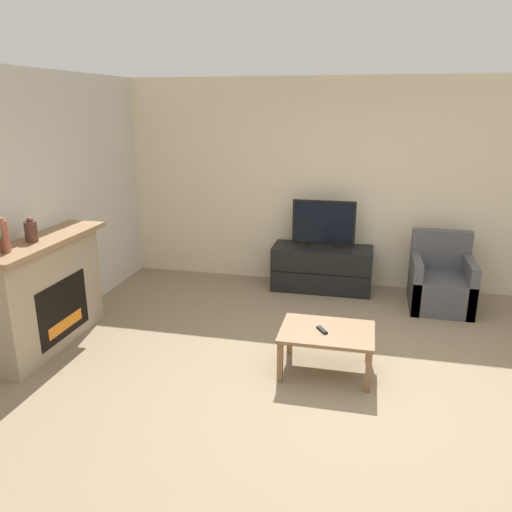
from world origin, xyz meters
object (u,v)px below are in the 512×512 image
object	(u,v)px
tv_stand	(322,268)
armchair	(440,284)
coffee_table	(327,336)
fireplace	(46,292)
remote	(322,330)
tv	(324,226)
mantel_vase_centre_left	(31,231)
mantel_vase_left	(4,236)

from	to	relation	value
tv_stand	armchair	bearing A→B (deg)	-10.81
tv_stand	coffee_table	xyz separation A→B (m)	(0.25, -2.13, 0.06)
fireplace	remote	distance (m)	2.74
fireplace	tv	world-z (taller)	tv
remote	fireplace	bearing A→B (deg)	148.61
mantel_vase_centre_left	tv_stand	size ratio (longest dim) A/B	0.18
tv_stand	coffee_table	size ratio (longest dim) A/B	1.53
coffee_table	armchair	bearing A→B (deg)	57.20
mantel_vase_left	coffee_table	world-z (taller)	mantel_vase_left
fireplace	tv	distance (m)	3.37
tv	armchair	size ratio (longest dim) A/B	0.91
tv	fireplace	bearing A→B (deg)	-138.82
fireplace	tv	size ratio (longest dim) A/B	1.96
mantel_vase_left	armchair	world-z (taller)	mantel_vase_left
mantel_vase_centre_left	tv	distance (m)	3.44
armchair	fireplace	bearing A→B (deg)	-154.03
mantel_vase_left	tv	xyz separation A→B (m)	(2.51, 2.69, -0.40)
fireplace	mantel_vase_left	world-z (taller)	mantel_vase_left
mantel_vase_left	mantel_vase_centre_left	distance (m)	0.36
tv	armchair	bearing A→B (deg)	-10.73
tv_stand	remote	world-z (taller)	tv_stand
armchair	coffee_table	size ratio (longest dim) A/B	1.06
tv	remote	size ratio (longest dim) A/B	5.44
fireplace	mantel_vase_left	size ratio (longest dim) A/B	5.11
mantel_vase_centre_left	armchair	bearing A→B (deg)	27.43
fireplace	coffee_table	world-z (taller)	fireplace
tv_stand	remote	distance (m)	2.17
tv	mantel_vase_left	bearing A→B (deg)	-133.08
mantel_vase_left	coffee_table	size ratio (longest dim) A/B	0.37
mantel_vase_centre_left	tv_stand	bearing A→B (deg)	42.88
tv	coffee_table	bearing A→B (deg)	-83.17
armchair	remote	distance (m)	2.25
tv	coffee_table	distance (m)	2.20
mantel_vase_left	mantel_vase_centre_left	world-z (taller)	mantel_vase_left
mantel_vase_left	coffee_table	distance (m)	2.97
tv	mantel_vase_centre_left	bearing A→B (deg)	-137.14
fireplace	tv	xyz separation A→B (m)	(2.53, 2.21, 0.30)
coffee_table	tv	bearing A→B (deg)	96.83
tv_stand	tv	xyz separation A→B (m)	(-0.00, -0.00, 0.58)
fireplace	mantel_vase_left	distance (m)	0.84
mantel_vase_left	armchair	size ratio (longest dim) A/B	0.35
mantel_vase_left	mantel_vase_centre_left	bearing A→B (deg)	90.00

